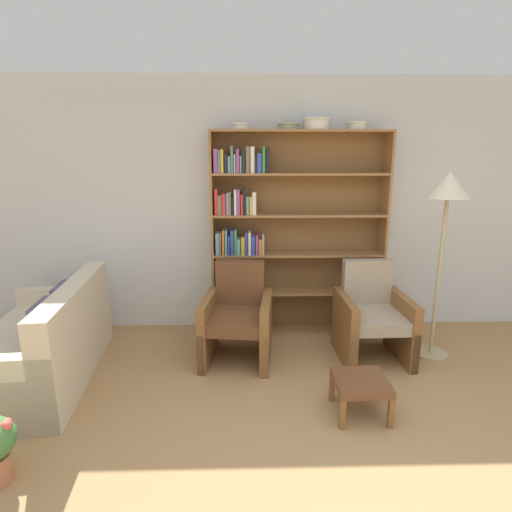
{
  "coord_description": "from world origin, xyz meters",
  "views": [
    {
      "loc": [
        -0.61,
        -1.81,
        1.89
      ],
      "look_at": [
        -0.51,
        2.08,
        0.95
      ],
      "focal_mm": 28.0,
      "sensor_mm": 36.0,
      "label": 1
    }
  ],
  "objects_px": {
    "bookshelf": "(279,238)",
    "footstool": "(361,385)",
    "bowl_olive": "(240,126)",
    "bowl_slate": "(357,125)",
    "armchair_cushioned": "(372,317)",
    "armchair_leather": "(238,318)",
    "bowl_stoneware": "(316,123)",
    "floor_lamp": "(447,198)",
    "bowl_cream": "(288,126)",
    "couch": "(43,347)"
  },
  "relations": [
    {
      "from": "bowl_slate",
      "to": "couch",
      "type": "distance_m",
      "value": 3.64
    },
    {
      "from": "armchair_leather",
      "to": "floor_lamp",
      "type": "height_order",
      "value": "floor_lamp"
    },
    {
      "from": "bowl_slate",
      "to": "armchair_leather",
      "type": "xyz_separation_m",
      "value": [
        -1.23,
        -0.64,
        -1.83
      ]
    },
    {
      "from": "floor_lamp",
      "to": "footstool",
      "type": "bearing_deg",
      "value": -136.16
    },
    {
      "from": "bookshelf",
      "to": "armchair_leather",
      "type": "xyz_separation_m",
      "value": [
        -0.45,
        -0.65,
        -0.66
      ]
    },
    {
      "from": "bookshelf",
      "to": "bowl_cream",
      "type": "xyz_separation_m",
      "value": [
        0.07,
        -0.01,
        1.16
      ]
    },
    {
      "from": "bowl_olive",
      "to": "floor_lamp",
      "type": "relative_size",
      "value": 0.11
    },
    {
      "from": "bowl_slate",
      "to": "footstool",
      "type": "relative_size",
      "value": 0.52
    },
    {
      "from": "floor_lamp",
      "to": "footstool",
      "type": "height_order",
      "value": "floor_lamp"
    },
    {
      "from": "bowl_stoneware",
      "to": "floor_lamp",
      "type": "xyz_separation_m",
      "value": [
        1.12,
        -0.62,
        -0.7
      ]
    },
    {
      "from": "footstool",
      "to": "armchair_cushioned",
      "type": "bearing_deg",
      "value": 68.76
    },
    {
      "from": "bookshelf",
      "to": "footstool",
      "type": "distance_m",
      "value": 1.85
    },
    {
      "from": "bowl_olive",
      "to": "bowl_slate",
      "type": "relative_size",
      "value": 0.94
    },
    {
      "from": "couch",
      "to": "armchair_leather",
      "type": "distance_m",
      "value": 1.73
    },
    {
      "from": "bowl_slate",
      "to": "armchair_leather",
      "type": "height_order",
      "value": "bowl_slate"
    },
    {
      "from": "bowl_cream",
      "to": "bowl_slate",
      "type": "xyz_separation_m",
      "value": [
        0.71,
        0.0,
        0.01
      ]
    },
    {
      "from": "bowl_slate",
      "to": "couch",
      "type": "xyz_separation_m",
      "value": [
        -2.92,
        -0.99,
        -1.93
      ]
    },
    {
      "from": "armchair_leather",
      "to": "floor_lamp",
      "type": "xyz_separation_m",
      "value": [
        1.92,
        0.01,
        1.15
      ]
    },
    {
      "from": "footstool",
      "to": "bowl_olive",
      "type": "bearing_deg",
      "value": 120.1
    },
    {
      "from": "floor_lamp",
      "to": "footstool",
      "type": "distance_m",
      "value": 1.89
    },
    {
      "from": "armchair_leather",
      "to": "armchair_cushioned",
      "type": "bearing_deg",
      "value": -173.76
    },
    {
      "from": "armchair_cushioned",
      "to": "footstool",
      "type": "bearing_deg",
      "value": 67.62
    },
    {
      "from": "floor_lamp",
      "to": "bowl_cream",
      "type": "bearing_deg",
      "value": 156.03
    },
    {
      "from": "footstool",
      "to": "bookshelf",
      "type": "bearing_deg",
      "value": 107.39
    },
    {
      "from": "bowl_olive",
      "to": "bowl_slate",
      "type": "bearing_deg",
      "value": -0.0
    },
    {
      "from": "bookshelf",
      "to": "couch",
      "type": "xyz_separation_m",
      "value": [
        -2.14,
        -1.0,
        -0.77
      ]
    },
    {
      "from": "bowl_stoneware",
      "to": "armchair_cushioned",
      "type": "height_order",
      "value": "bowl_stoneware"
    },
    {
      "from": "bowl_olive",
      "to": "armchair_cushioned",
      "type": "height_order",
      "value": "bowl_olive"
    },
    {
      "from": "armchair_leather",
      "to": "footstool",
      "type": "height_order",
      "value": "armchair_leather"
    },
    {
      "from": "bowl_stoneware",
      "to": "armchair_cushioned",
      "type": "xyz_separation_m",
      "value": [
        0.5,
        -0.63,
        -1.85
      ]
    },
    {
      "from": "armchair_leather",
      "to": "armchair_cushioned",
      "type": "relative_size",
      "value": 1.0
    },
    {
      "from": "bowl_cream",
      "to": "armchair_cushioned",
      "type": "bearing_deg",
      "value": -38.97
    },
    {
      "from": "couch",
      "to": "armchair_leather",
      "type": "xyz_separation_m",
      "value": [
        1.69,
        0.36,
        0.11
      ]
    },
    {
      "from": "couch",
      "to": "footstool",
      "type": "relative_size",
      "value": 4.44
    },
    {
      "from": "floor_lamp",
      "to": "footstool",
      "type": "relative_size",
      "value": 4.57
    },
    {
      "from": "bowl_slate",
      "to": "footstool",
      "type": "bearing_deg",
      "value": -100.25
    },
    {
      "from": "bowl_olive",
      "to": "footstool",
      "type": "bearing_deg",
      "value": -59.9
    },
    {
      "from": "bowl_olive",
      "to": "bowl_cream",
      "type": "relative_size",
      "value": 0.86
    },
    {
      "from": "bowl_slate",
      "to": "armchair_cushioned",
      "type": "relative_size",
      "value": 0.22
    },
    {
      "from": "bookshelf",
      "to": "bowl_olive",
      "type": "xyz_separation_m",
      "value": [
        -0.41,
        -0.01,
        1.16
      ]
    },
    {
      "from": "armchair_leather",
      "to": "floor_lamp",
      "type": "distance_m",
      "value": 2.24
    },
    {
      "from": "armchair_cushioned",
      "to": "floor_lamp",
      "type": "distance_m",
      "value": 1.3
    },
    {
      "from": "armchair_leather",
      "to": "footstool",
      "type": "xyz_separation_m",
      "value": [
        0.94,
        -0.93,
        -0.16
      ]
    },
    {
      "from": "bowl_cream",
      "to": "armchair_leather",
      "type": "height_order",
      "value": "bowl_cream"
    },
    {
      "from": "floor_lamp",
      "to": "bookshelf",
      "type": "bearing_deg",
      "value": 156.63
    },
    {
      "from": "bowl_cream",
      "to": "armchair_leather",
      "type": "distance_m",
      "value": 2.0
    },
    {
      "from": "bookshelf",
      "to": "couch",
      "type": "distance_m",
      "value": 2.49
    },
    {
      "from": "bowl_olive",
      "to": "floor_lamp",
      "type": "xyz_separation_m",
      "value": [
        1.89,
        -0.62,
        -0.67
      ]
    },
    {
      "from": "bowl_stoneware",
      "to": "couch",
      "type": "xyz_separation_m",
      "value": [
        -2.5,
        -0.99,
        -1.95
      ]
    },
    {
      "from": "armchair_leather",
      "to": "bowl_slate",
      "type": "bearing_deg",
      "value": -146.39
    }
  ]
}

